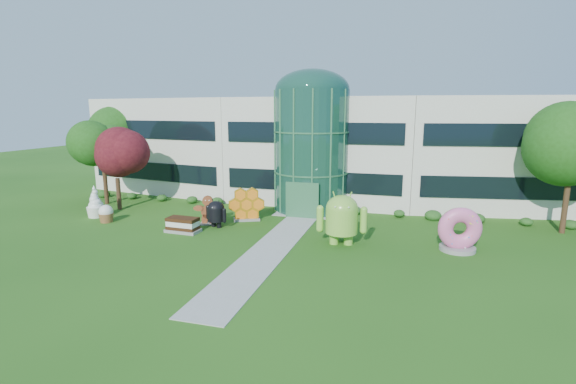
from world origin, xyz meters
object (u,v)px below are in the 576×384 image
(android_green, at_px, (342,216))
(android_black, at_px, (216,212))
(gingerbread, at_px, (208,210))
(donut, at_px, (459,229))

(android_green, distance_m, android_black, 9.31)
(android_black, height_order, gingerbread, android_black)
(android_black, height_order, donut, donut)
(android_green, height_order, gingerbread, android_green)
(android_green, xyz_separation_m, android_black, (-9.18, 1.35, -0.71))
(donut, height_order, gingerbread, donut)
(donut, distance_m, gingerbread, 16.99)
(android_green, bearing_deg, donut, -2.35)
(gingerbread, bearing_deg, android_black, -50.51)
(android_green, xyz_separation_m, donut, (6.86, 0.73, -0.49))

